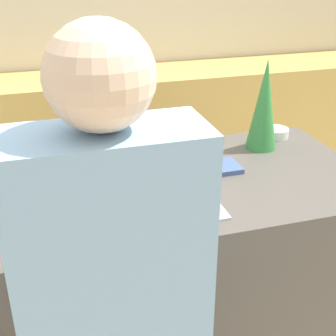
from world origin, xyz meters
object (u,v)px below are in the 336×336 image
at_px(candy_bowl_far_right, 115,170).
at_px(cookbook, 217,168).
at_px(candy_bowl_beside_tree, 276,132).
at_px(candy_bowl_near_tray_right, 75,173).
at_px(candy_bowl_far_left, 28,177).
at_px(baking_tray, 165,203).
at_px(candy_bowl_center_rear, 165,160).
at_px(gingerbread_house, 165,181).
at_px(candy_bowl_behind_tray, 8,162).
at_px(decorative_tree, 264,105).

relative_size(candy_bowl_far_right, cookbook, 0.68).
xyz_separation_m(candy_bowl_beside_tree, candy_bowl_near_tray_right, (-0.96, -0.18, 0.01)).
xyz_separation_m(candy_bowl_far_left, candy_bowl_far_right, (0.33, -0.03, -0.00)).
xyz_separation_m(baking_tray, candy_bowl_center_rear, (0.09, 0.30, 0.03)).
bearing_deg(gingerbread_house, candy_bowl_near_tray_right, 134.51).
xyz_separation_m(candy_bowl_behind_tray, cookbook, (0.81, -0.27, -0.02)).
distance_m(decorative_tree, candy_bowl_center_rear, 0.50).
bearing_deg(candy_bowl_behind_tray, cookbook, -18.38).
height_order(baking_tray, candy_bowl_behind_tray, candy_bowl_behind_tray).
distance_m(decorative_tree, cookbook, 0.37).
xyz_separation_m(candy_bowl_center_rear, candy_bowl_beside_tree, (0.59, 0.17, -0.01)).
distance_m(gingerbread_house, candy_bowl_far_right, 0.30).
bearing_deg(candy_bowl_beside_tree, candy_bowl_center_rear, -164.39).
distance_m(baking_tray, cookbook, 0.35).
bearing_deg(candy_bowl_near_tray_right, candy_bowl_behind_tray, 142.44).
xyz_separation_m(decorative_tree, candy_bowl_center_rear, (-0.47, -0.07, -0.17)).
bearing_deg(candy_bowl_beside_tree, candy_bowl_far_right, -166.45).
bearing_deg(gingerbread_house, candy_bowl_behind_tray, 138.03).
xyz_separation_m(candy_bowl_far_left, cookbook, (0.73, -0.09, -0.02)).
height_order(baking_tray, gingerbread_house, gingerbread_house).
height_order(gingerbread_house, cookbook, gingerbread_house).
height_order(candy_bowl_far_left, candy_bowl_beside_tree, candy_bowl_far_left).
bearing_deg(candy_bowl_far_right, candy_bowl_near_tray_right, 174.90).
distance_m(candy_bowl_beside_tree, cookbook, 0.48).
xyz_separation_m(candy_bowl_center_rear, candy_bowl_far_left, (-0.54, 0.00, 0.00)).
bearing_deg(cookbook, decorative_tree, 30.61).
xyz_separation_m(baking_tray, candy_bowl_far_right, (-0.13, 0.27, 0.02)).
bearing_deg(decorative_tree, candy_bowl_far_right, -171.62).
bearing_deg(candy_bowl_far_left, baking_tray, -33.66).
relative_size(baking_tray, candy_bowl_far_left, 2.72).
relative_size(candy_bowl_far_right, candy_bowl_near_tray_right, 1.08).
height_order(baking_tray, decorative_tree, decorative_tree).
relative_size(candy_bowl_far_left, candy_bowl_near_tray_right, 1.20).
bearing_deg(baking_tray, candy_bowl_near_tray_right, 134.45).
distance_m(gingerbread_house, candy_bowl_near_tray_right, 0.40).
bearing_deg(candy_bowl_behind_tray, candy_bowl_center_rear, -16.08).
relative_size(gingerbread_house, candy_bowl_near_tray_right, 1.90).
distance_m(baking_tray, gingerbread_house, 0.09).
distance_m(candy_bowl_center_rear, cookbook, 0.21).
bearing_deg(candy_bowl_center_rear, gingerbread_house, -106.33).
height_order(candy_bowl_near_tray_right, cookbook, candy_bowl_near_tray_right).
distance_m(baking_tray, candy_bowl_near_tray_right, 0.40).
height_order(candy_bowl_behind_tray, cookbook, candy_bowl_behind_tray).
height_order(decorative_tree, candy_bowl_center_rear, decorative_tree).
bearing_deg(candy_bowl_far_right, decorative_tree, 8.38).
bearing_deg(decorative_tree, baking_tray, -146.27).
xyz_separation_m(candy_bowl_beside_tree, cookbook, (-0.40, -0.26, -0.01)).
distance_m(candy_bowl_far_left, candy_bowl_near_tray_right, 0.17).
relative_size(gingerbread_house, candy_bowl_behind_tray, 2.20).
xyz_separation_m(decorative_tree, candy_bowl_near_tray_right, (-0.83, -0.09, -0.17)).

